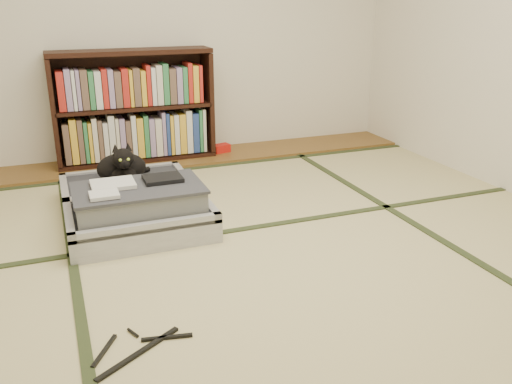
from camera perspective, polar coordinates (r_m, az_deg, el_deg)
name	(u,v)px	position (r m, az deg, el deg)	size (l,w,h in m)	color
floor	(271,257)	(2.94, 1.55, -6.89)	(4.50, 4.50, 0.00)	#CBBC87
wood_strip	(182,158)	(4.72, -7.78, 3.55)	(4.00, 0.50, 0.02)	brown
red_item	(221,148)	(4.83, -3.69, 4.62)	(0.15, 0.09, 0.07)	red
tatami_borders	(240,223)	(3.36, -1.68, -3.27)	(4.00, 4.50, 0.01)	#2D381E
bookcase	(134,109)	(4.62, -12.69, 8.53)	(1.29, 0.30, 0.92)	black
suitcase	(134,204)	(3.44, -12.70, -1.21)	(0.83, 1.11, 0.33)	#B8B8BD
cat	(122,167)	(3.66, -13.89, 2.54)	(0.37, 0.37, 0.30)	black
cable_coil	(150,177)	(3.74, -11.08, 1.53)	(0.12, 0.12, 0.03)	white
hanger	(137,348)	(2.29, -12.38, -15.76)	(0.41, 0.30, 0.01)	black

